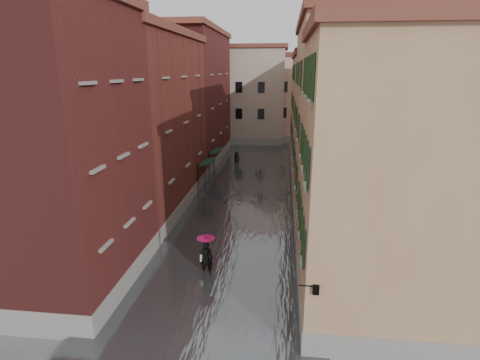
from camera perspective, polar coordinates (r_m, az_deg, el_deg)
The scene contains 16 objects.
ground at distance 20.49m, azimuth -2.94°, elevation -13.54°, with size 120.00×120.00×0.00m, color #58585B.
floodwater at distance 32.27m, azimuth 0.84°, elevation -1.85°, with size 10.00×60.00×0.20m, color #4D5156.
building_left_near at distance 18.84m, azimuth -25.87°, elevation 3.36°, with size 6.00×8.00×13.00m, color maroon.
building_left_mid at distance 28.61m, azimuth -14.18°, elevation 7.95°, with size 6.00×14.00×12.50m, color maroon.
building_left_far at distance 42.81m, azimuth -7.15°, elevation 11.99°, with size 6.00×16.00×14.00m, color maroon.
building_right_near at distance 16.60m, azimuth 20.09°, elevation -0.25°, with size 6.00×8.00×11.50m, color #9D7251.
building_right_mid at distance 27.04m, azimuth 15.08°, elevation 7.95°, with size 6.00×14.00×13.00m, color tan.
building_right_far at distance 41.91m, azimuth 12.16°, elevation 9.95°, with size 6.00×16.00×11.50m, color #9D7251.
building_end_cream at distance 55.94m, azimuth 0.39°, elevation 12.62°, with size 12.00×9.00×13.00m, color #B3A28E.
building_end_pink at distance 57.72m, azimuth 9.73°, elevation 12.01°, with size 10.00×9.00×12.00m, color tan.
awning_near at distance 32.64m, azimuth -5.15°, elevation 2.61°, with size 1.09×2.98×2.80m.
awning_far at distance 37.18m, azimuth -3.68°, elevation 4.35°, with size 1.09×2.85×2.80m.
wall_lantern at distance 13.63m, azimuth 11.39°, elevation -15.94°, with size 0.71×0.22×0.35m.
window_planters at distance 18.19m, azimuth 9.53°, elevation -5.49°, with size 0.59×8.06×0.84m.
pedestrian_main at distance 19.57m, azimuth -5.17°, elevation -10.99°, with size 0.96×0.96×2.06m.
pedestrian_far at distance 40.68m, azimuth -0.50°, elevation 3.17°, with size 0.86×0.67×1.78m, color black.
Camera 1 is at (3.06, -17.48, 10.23)m, focal length 28.00 mm.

